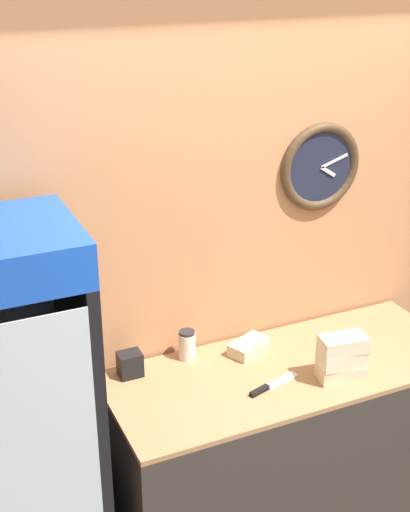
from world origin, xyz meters
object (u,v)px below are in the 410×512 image
beverage_cooler (12,414)px  sandwich_stack_middle (342,358)px  sandwich_stack_bottom (341,371)px  sandwich_flat_left (249,347)px  condiment_jar (187,345)px  chefs_knife (267,387)px  sandwich_stack_top (343,344)px  napkin_dispenser (130,364)px

beverage_cooler → sandwich_stack_middle: bearing=-9.8°
sandwich_stack_bottom → sandwich_flat_left: bearing=126.5°
sandwich_stack_middle → condiment_jar: (-0.58, 0.46, -0.04)m
beverage_cooler → sandwich_stack_bottom: (1.47, -0.25, -0.04)m
sandwich_stack_middle → condiment_jar: 0.75m
sandwich_stack_bottom → chefs_knife: (-0.35, 0.07, -0.03)m
sandwich_stack_bottom → sandwich_stack_top: size_ratio=1.01×
sandwich_stack_top → napkin_dispenser: bearing=154.0°
sandwich_stack_bottom → napkin_dispenser: (-0.89, 0.43, 0.02)m
napkin_dispenser → sandwich_flat_left: bearing=-4.8°
sandwich_stack_top → napkin_dispenser: 1.00m
sandwich_stack_middle → sandwich_stack_top: bearing=0.0°
sandwich_stack_top → napkin_dispenser: sandwich_stack_top is taller
chefs_knife → condiment_jar: size_ratio=1.92×
sandwich_stack_middle → condiment_jar: bearing=141.8°
sandwich_stack_middle → sandwich_stack_top: size_ratio=0.99×
beverage_cooler → chefs_knife: beverage_cooler is taller
sandwich_flat_left → napkin_dispenser: bearing=175.2°
sandwich_stack_top → napkin_dispenser: size_ratio=1.92×
sandwich_flat_left → condiment_jar: (-0.30, 0.08, 0.04)m
sandwich_stack_top → sandwich_flat_left: sandwich_stack_top is taller
sandwich_flat_left → chefs_knife: size_ratio=0.81×
beverage_cooler → sandwich_stack_middle: beverage_cooler is taller
sandwich_stack_bottom → chefs_knife: 0.36m
sandwich_stack_middle → sandwich_flat_left: 0.48m
sandwich_flat_left → napkin_dispenser: (-0.60, 0.05, 0.03)m
chefs_knife → condiment_jar: 0.46m
sandwich_stack_top → condiment_jar: (-0.58, 0.46, -0.11)m
sandwich_stack_bottom → beverage_cooler: bearing=170.2°
sandwich_stack_middle → beverage_cooler: bearing=170.2°
sandwich_flat_left → sandwich_stack_top: bearing=-53.5°
napkin_dispenser → chefs_knife: bearing=-34.4°
sandwich_stack_middle → napkin_dispenser: sandwich_stack_middle is taller
sandwich_stack_middle → condiment_jar: size_ratio=1.51×
beverage_cooler → sandwich_stack_middle: (1.47, -0.25, 0.04)m
sandwich_stack_bottom → condiment_jar: condiment_jar is taller
sandwich_stack_top → sandwich_stack_middle: bearing=0.0°
sandwich_stack_top → sandwich_flat_left: bearing=126.5°
beverage_cooler → sandwich_stack_top: beverage_cooler is taller
sandwich_stack_bottom → sandwich_stack_middle: 0.07m
chefs_knife → napkin_dispenser: napkin_dispenser is taller
sandwich_stack_top → sandwich_flat_left: 0.50m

